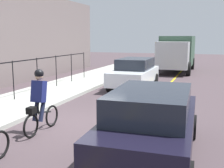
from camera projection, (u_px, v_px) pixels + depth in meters
The scene contains 6 objects.
ground_plane at pixel (77, 125), 8.74m from camera, with size 80.00×80.00×0.00m, color #473A3F.
lane_line_centre at pixel (126, 131), 8.21m from camera, with size 36.00×0.12×0.01m, color yellow.
cyclist_lead at pixel (40, 101), 7.91m from camera, with size 1.71×0.36×1.83m.
patrol_sedan at pixel (151, 122), 6.28m from camera, with size 4.46×2.05×1.58m.
parked_sedan_rear at pixel (135, 73), 15.01m from camera, with size 4.40×1.92×1.58m.
box_truck_background at pixel (177, 52), 22.36m from camera, with size 6.72×2.56×2.78m.
Camera 1 is at (-7.56, -3.83, 2.70)m, focal length 45.17 mm.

